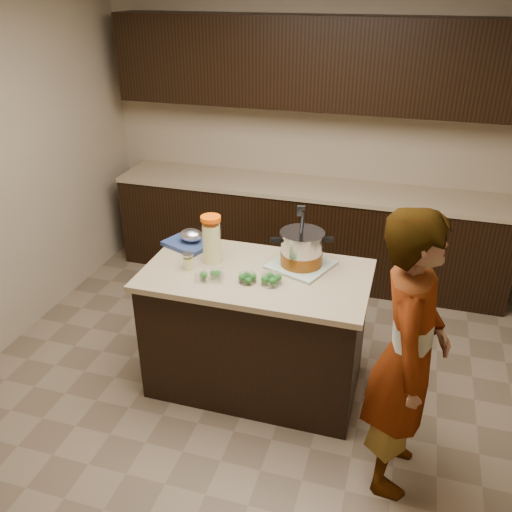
{
  "coord_description": "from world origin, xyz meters",
  "views": [
    {
      "loc": [
        0.87,
        -2.93,
        2.59
      ],
      "look_at": [
        0.0,
        0.0,
        1.02
      ],
      "focal_mm": 38.0,
      "sensor_mm": 36.0,
      "label": 1
    }
  ],
  "objects": [
    {
      "name": "ground_plane",
      "position": [
        0.0,
        0.0,
        0.0
      ],
      "size": [
        4.0,
        4.0,
        0.0
      ],
      "primitive_type": "plane",
      "color": "brown",
      "rests_on": "ground"
    },
    {
      "name": "room_shell",
      "position": [
        0.0,
        0.0,
        1.71
      ],
      "size": [
        4.04,
        4.04,
        2.72
      ],
      "color": "tan",
      "rests_on": "ground"
    },
    {
      "name": "back_cabinets",
      "position": [
        0.0,
        1.74,
        0.94
      ],
      "size": [
        3.6,
        0.63,
        2.33
      ],
      "color": "black",
      "rests_on": "ground"
    },
    {
      "name": "island",
      "position": [
        0.0,
        0.0,
        0.45
      ],
      "size": [
        1.46,
        0.81,
        0.9
      ],
      "color": "black",
      "rests_on": "ground"
    },
    {
      "name": "dish_towel",
      "position": [
        0.26,
        0.17,
        0.91
      ],
      "size": [
        0.47,
        0.47,
        0.02
      ],
      "primitive_type": "cube",
      "rotation": [
        0.0,
        0.0,
        -0.37
      ],
      "color": "#56805E",
      "rests_on": "island"
    },
    {
      "name": "stock_pot",
      "position": [
        0.26,
        0.17,
        1.02
      ],
      "size": [
        0.4,
        0.37,
        0.41
      ],
      "rotation": [
        0.0,
        0.0,
        0.32
      ],
      "color": "#B7B7BC",
      "rests_on": "dish_towel"
    },
    {
      "name": "lemonade_pitcher",
      "position": [
        -0.32,
        0.06,
        1.05
      ],
      "size": [
        0.14,
        0.14,
        0.32
      ],
      "rotation": [
        0.0,
        0.0,
        0.06
      ],
      "color": "#E6E48D",
      "rests_on": "island"
    },
    {
      "name": "mason_jar",
      "position": [
        -0.44,
        -0.07,
        0.95
      ],
      "size": [
        0.09,
        0.09,
        0.12
      ],
      "rotation": [
        0.0,
        0.0,
        0.38
      ],
      "color": "#E6E48D",
      "rests_on": "island"
    },
    {
      "name": "broccoli_tub_left",
      "position": [
        0.13,
        -0.11,
        0.93
      ],
      "size": [
        0.15,
        0.15,
        0.06
      ],
      "rotation": [
        0.0,
        0.0,
        0.16
      ],
      "color": "silver",
      "rests_on": "island"
    },
    {
      "name": "broccoli_tub_right",
      "position": [
        -0.02,
        -0.13,
        0.92
      ],
      "size": [
        0.13,
        0.13,
        0.05
      ],
      "rotation": [
        0.0,
        0.0,
        0.13
      ],
      "color": "silver",
      "rests_on": "island"
    },
    {
      "name": "broccoli_tub_rect",
      "position": [
        -0.26,
        -0.17,
        0.93
      ],
      "size": [
        0.19,
        0.16,
        0.06
      ],
      "rotation": [
        0.0,
        0.0,
        0.23
      ],
      "color": "silver",
      "rests_on": "island"
    },
    {
      "name": "blue_tray",
      "position": [
        -0.56,
        0.25,
        0.94
      ],
      "size": [
        0.39,
        0.35,
        0.12
      ],
      "rotation": [
        0.0,
        0.0,
        -0.39
      ],
      "color": "navy",
      "rests_on": "island"
    },
    {
      "name": "person",
      "position": [
        0.98,
        -0.53,
        0.83
      ],
      "size": [
        0.42,
        0.62,
        1.67
      ],
      "primitive_type": "imported",
      "rotation": [
        0.0,
        0.0,
        1.54
      ],
      "color": "gray",
      "rests_on": "ground"
    }
  ]
}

